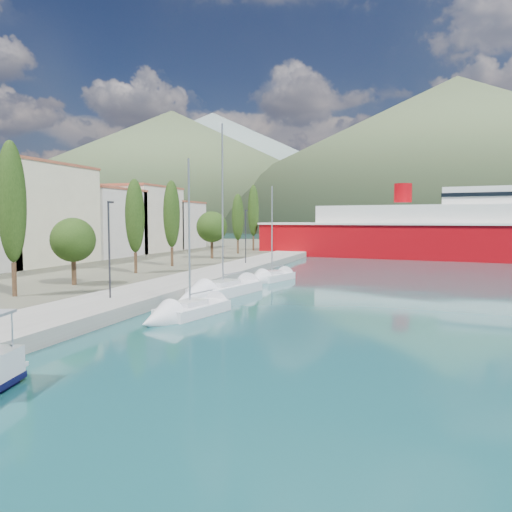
% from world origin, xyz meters
% --- Properties ---
extents(ground, '(1400.00, 1400.00, 0.00)m').
position_xyz_m(ground, '(0.00, 120.00, 0.00)').
color(ground, '#164A4E').
extents(quay, '(5.00, 88.00, 0.80)m').
position_xyz_m(quay, '(-9.00, 26.00, 0.40)').
color(quay, gray).
rests_on(quay, ground).
extents(town_buildings, '(9.20, 69.20, 11.30)m').
position_xyz_m(town_buildings, '(-32.00, 36.91, 5.57)').
color(town_buildings, '#BFB19B').
rests_on(town_buildings, land_strip).
extents(tree_row, '(4.01, 63.17, 10.73)m').
position_xyz_m(tree_row, '(-15.72, 33.37, 5.67)').
color(tree_row, '#47301E').
rests_on(tree_row, land_strip).
extents(lamp_posts, '(0.15, 46.22, 6.06)m').
position_xyz_m(lamp_posts, '(-9.00, 14.74, 4.08)').
color(lamp_posts, '#2D2D33').
rests_on(lamp_posts, quay).
extents(sailboat_near, '(3.52, 7.29, 10.07)m').
position_xyz_m(sailboat_near, '(-3.75, 10.57, 0.28)').
color(sailboat_near, silver).
rests_on(sailboat_near, ground).
extents(sailboat_mid, '(4.44, 9.89, 13.78)m').
position_xyz_m(sailboat_mid, '(-4.90, 18.24, 0.33)').
color(sailboat_mid, silver).
rests_on(sailboat_mid, ground).
extents(sailboat_far, '(3.76, 6.89, 9.65)m').
position_xyz_m(sailboat_far, '(-3.78, 28.80, 0.28)').
color(sailboat_far, silver).
rests_on(sailboat_far, ground).
extents(ferry, '(60.94, 21.39, 11.86)m').
position_xyz_m(ferry, '(16.01, 63.88, 3.61)').
color(ferry, '#9D040B').
rests_on(ferry, ground).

